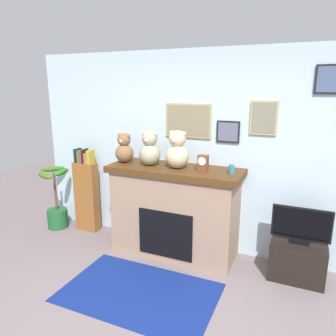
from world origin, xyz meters
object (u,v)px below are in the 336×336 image
teddy_bear_grey (124,149)px  teddy_bear_tan (177,151)px  candle_jar (232,169)px  bookshelf (87,193)px  television (301,226)px  teddy_bear_cream (150,150)px  fireplace (175,210)px  mantel_clock (203,163)px  potted_plant (57,207)px  tv_stand (297,260)px

teddy_bear_grey → teddy_bear_tan: teddy_bear_tan is taller
candle_jar → teddy_bear_tan: 0.70m
bookshelf → teddy_bear_tan: size_ratio=2.69×
teddy_bear_tan → candle_jar: bearing=0.1°
television → teddy_bear_cream: 1.99m
candle_jar → teddy_bear_grey: (-1.44, -0.00, 0.12)m
television → teddy_bear_tan: teddy_bear_tan is taller
fireplace → teddy_bear_cream: 0.85m
television → teddy_bear_tan: bearing=-179.3°
mantel_clock → teddy_bear_cream: (-0.71, 0.00, 0.10)m
potted_plant → teddy_bear_tan: size_ratio=2.00×
fireplace → tv_stand: size_ratio=2.86×
fireplace → mantel_clock: size_ratio=8.92×
bookshelf → television: bookshelf is taller
tv_stand → candle_jar: (-0.80, -0.02, 0.99)m
fireplace → teddy_bear_tan: 0.79m
teddy_bear_grey → bookshelf: bearing=171.1°
tv_stand → teddy_bear_cream: 2.18m
candle_jar → mantel_clock: size_ratio=0.57×
fireplace → teddy_bear_tan: teddy_bear_tan is taller
teddy_bear_grey → teddy_bear_tan: bearing=-0.0°
potted_plant → tv_stand: (3.49, 0.03, -0.10)m
tv_stand → candle_jar: 1.27m
candle_jar → teddy_bear_tan: (-0.68, -0.00, 0.16)m
bookshelf → mantel_clock: (1.85, -0.12, 0.67)m
candle_jar → teddy_bear_cream: teddy_bear_cream is taller
fireplace → bookshelf: 1.48m
tv_stand → candle_jar: bearing=-178.7°
television → teddy_bear_grey: size_ratio=1.60×
bookshelf → teddy_bear_cream: (1.14, -0.12, 0.77)m
tv_stand → mantel_clock: bearing=-179.0°
fireplace → bookshelf: bearing=176.1°
mantel_clock → fireplace: bearing=177.1°
tv_stand → teddy_bear_grey: (-2.24, -0.02, 1.11)m
fireplace → television: size_ratio=2.70×
teddy_bear_grey → tv_stand: bearing=0.5°
fireplace → potted_plant: 1.99m
fireplace → teddy_bear_grey: bearing=-178.5°
mantel_clock → teddy_bear_cream: size_ratio=0.43×
teddy_bear_cream → teddy_bear_tan: teddy_bear_tan is taller
television → potted_plant: bearing=-179.6°
potted_plant → teddy_bear_tan: bearing=0.2°
teddy_bear_grey → teddy_bear_cream: bearing=-0.0°
television → bookshelf: bearing=178.1°
fireplace → potted_plant: (-1.97, -0.03, -0.26)m
fireplace → candle_jar: bearing=-1.4°
bookshelf → teddy_bear_cream: bearing=-6.0°
television → candle_jar: 0.98m
candle_jar → mantel_clock: mantel_clock is taller
potted_plant → television: 3.50m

